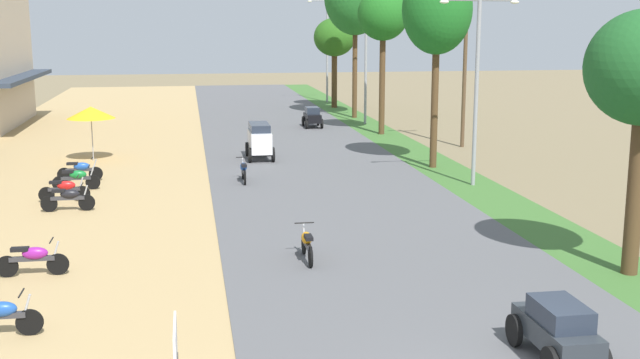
# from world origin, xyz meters

# --- Properties ---
(parked_motorbike_second) EXTENTS (1.80, 0.54, 0.94)m
(parked_motorbike_second) POSITION_xyz_m (-9.25, 9.14, 0.55)
(parked_motorbike_second) COLOR black
(parked_motorbike_second) RESTS_ON dirt_shoulder
(parked_motorbike_third) EXTENTS (1.80, 0.54, 0.94)m
(parked_motorbike_third) POSITION_xyz_m (-9.37, 16.30, 0.55)
(parked_motorbike_third) COLOR black
(parked_motorbike_third) RESTS_ON dirt_shoulder
(parked_motorbike_fourth) EXTENTS (1.80, 0.54, 0.94)m
(parked_motorbike_fourth) POSITION_xyz_m (-9.70, 17.84, 0.55)
(parked_motorbike_fourth) COLOR black
(parked_motorbike_fourth) RESTS_ON dirt_shoulder
(parked_motorbike_fifth) EXTENTS (1.80, 0.54, 0.94)m
(parked_motorbike_fifth) POSITION_xyz_m (-9.56, 19.89, 0.55)
(parked_motorbike_fifth) COLOR black
(parked_motorbike_fifth) RESTS_ON dirt_shoulder
(parked_motorbike_sixth) EXTENTS (1.80, 0.54, 0.94)m
(parked_motorbike_sixth) POSITION_xyz_m (-9.64, 21.70, 0.55)
(parked_motorbike_sixth) COLOR black
(parked_motorbike_sixth) RESTS_ON dirt_shoulder
(street_signboard) EXTENTS (0.06, 1.30, 1.50)m
(street_signboard) POSITION_xyz_m (-5.58, 1.32, 1.11)
(street_signboard) COLOR #262628
(street_signboard) RESTS_ON dirt_shoulder
(vendor_umbrella) EXTENTS (2.20, 2.20, 2.52)m
(vendor_umbrella) POSITION_xyz_m (-9.68, 26.56, 2.31)
(vendor_umbrella) COLOR #99999E
(vendor_umbrella) RESTS_ON dirt_shoulder
(median_tree_second) EXTENTS (3.01, 3.01, 8.79)m
(median_tree_second) POSITION_xyz_m (5.41, 22.33, 6.87)
(median_tree_second) COLOR #4C351E
(median_tree_second) RESTS_ON median_strip
(median_tree_third) EXTENTS (2.87, 2.87, 8.26)m
(median_tree_third) POSITION_xyz_m (5.69, 33.05, 6.74)
(median_tree_third) COLOR #4C351E
(median_tree_third) RESTS_ON median_strip
(median_tree_fifth) EXTENTS (3.08, 3.08, 6.63)m
(median_tree_fifth) POSITION_xyz_m (5.62, 47.64, 5.19)
(median_tree_fifth) COLOR #4C351E
(median_tree_fifth) RESTS_ON median_strip
(streetlamp_near) EXTENTS (3.16, 0.20, 7.31)m
(streetlamp_near) POSITION_xyz_m (5.80, 18.30, 4.30)
(streetlamp_near) COLOR gray
(streetlamp_near) RESTS_ON median_strip
(streetlamp_mid) EXTENTS (3.16, 0.20, 8.05)m
(streetlamp_mid) POSITION_xyz_m (5.80, 37.84, 4.68)
(streetlamp_mid) COLOR gray
(streetlamp_mid) RESTS_ON median_strip
(streetlamp_far) EXTENTS (3.16, 0.20, 8.13)m
(streetlamp_far) POSITION_xyz_m (5.80, 51.79, 4.72)
(streetlamp_far) COLOR gray
(streetlamp_far) RESTS_ON median_strip
(utility_pole_near) EXTENTS (1.80, 0.20, 8.63)m
(utility_pole_near) POSITION_xyz_m (8.79, 28.06, 4.50)
(utility_pole_near) COLOR brown
(utility_pole_near) RESTS_ON ground
(car_sedan_charcoal) EXTENTS (1.10, 2.26, 1.19)m
(car_sedan_charcoal) POSITION_xyz_m (1.50, 2.06, 0.74)
(car_sedan_charcoal) COLOR #282D33
(car_sedan_charcoal) RESTS_ON road_strip
(car_van_white) EXTENTS (1.19, 2.41, 1.67)m
(car_van_white) POSITION_xyz_m (-2.00, 25.62, 1.02)
(car_van_white) COLOR silver
(car_van_white) RESTS_ON road_strip
(car_hatchback_black) EXTENTS (1.04, 2.00, 1.23)m
(car_hatchback_black) POSITION_xyz_m (2.20, 36.52, 0.75)
(car_hatchback_black) COLOR black
(car_hatchback_black) RESTS_ON road_strip
(motorbike_ahead_second) EXTENTS (0.54, 1.80, 0.94)m
(motorbike_ahead_second) POSITION_xyz_m (-2.20, 9.30, 0.57)
(motorbike_ahead_second) COLOR black
(motorbike_ahead_second) RESTS_ON road_strip
(motorbike_ahead_third) EXTENTS (0.54, 1.80, 0.94)m
(motorbike_ahead_third) POSITION_xyz_m (-3.12, 20.35, 0.57)
(motorbike_ahead_third) COLOR black
(motorbike_ahead_third) RESTS_ON road_strip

